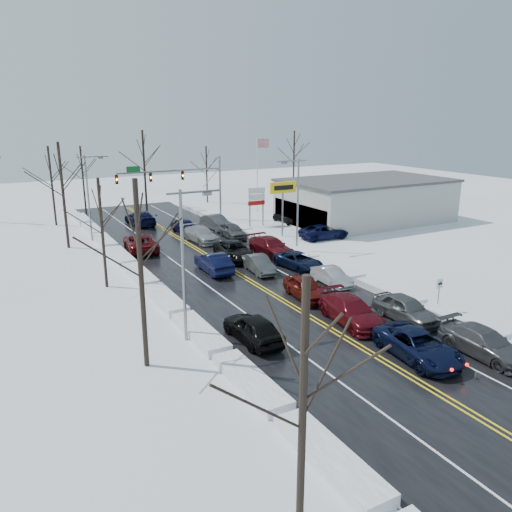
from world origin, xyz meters
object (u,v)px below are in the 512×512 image
traffic_signal_mast (182,179)px  tires_plus_sign (283,191)px  dealership_building (366,200)px  flagpole (258,169)px  oncoming_car_0 (214,272)px

traffic_signal_mast → tires_plus_sign: traffic_signal_mast is taller
traffic_signal_mast → dealership_building: traffic_signal_mast is taller
tires_plus_sign → flagpole: flagpole is taller
flagpole → oncoming_car_0: bearing=-126.7°
traffic_signal_mast → oncoming_car_0: 21.81m
tires_plus_sign → oncoming_car_0: 15.60m
traffic_signal_mast → dealership_building: bearing=-25.9°
oncoming_car_0 → traffic_signal_mast: bearing=-101.8°
tires_plus_sign → dealership_building: 13.82m
traffic_signal_mast → oncoming_car_0: traffic_signal_mast is taller
dealership_building → traffic_signal_mast: bearing=154.1°
flagpole → dealership_building: bearing=-53.7°
flagpole → oncoming_car_0: flagpole is taller
tires_plus_sign → dealership_building: tires_plus_sign is taller
traffic_signal_mast → dealership_building: size_ratio=0.65×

